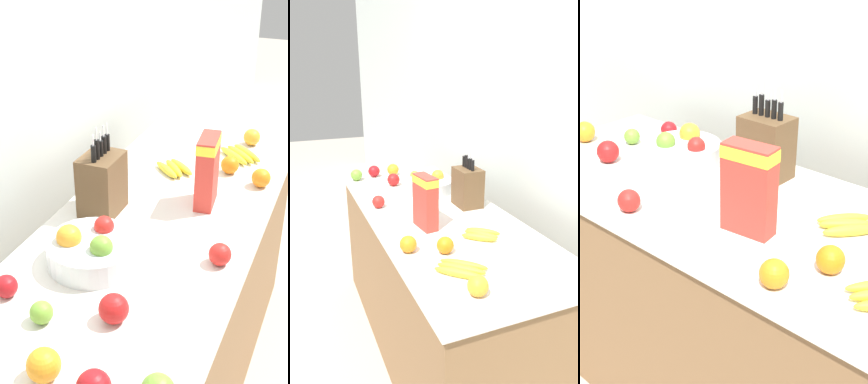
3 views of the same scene
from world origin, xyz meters
The scene contains 18 objects.
ground_plane centered at (0.00, 0.00, 0.00)m, with size 14.00×14.00×0.00m, color #B2A899.
wall_back centered at (0.00, 0.57, 1.30)m, with size 9.00×0.06×2.60m.
counter centered at (0.00, 0.00, 0.43)m, with size 1.81×0.72×0.86m.
knife_block centered at (-0.05, 0.21, 0.97)m, with size 0.17×0.13×0.33m.
cereal_box centered at (0.15, -0.12, 1.01)m, with size 0.16×0.08×0.27m.
fruit_bowl centered at (-0.34, 0.10, 0.91)m, with size 0.29×0.29×0.13m.
banana_bunch_left centered at (0.36, 0.08, 0.88)m, with size 0.18×0.19×0.03m.
banana_bunch_right centered at (0.60, -0.15, 0.88)m, with size 0.21×0.22×0.03m.
apple_rear centered at (-0.81, -0.15, 0.90)m, with size 0.08×0.08×0.08m, color #A31419.
apple_leftmost centered at (-0.64, 0.10, 0.89)m, with size 0.06×0.06×0.06m, color #6B9E33.
apple_near_bananas centered at (-0.20, -0.27, 0.90)m, with size 0.07×0.07×0.07m, color red.
apple_by_knife_block centered at (-0.58, 0.25, 0.90)m, with size 0.07×0.07×0.07m, color #A31419.
apple_middle centered at (-0.77, -0.28, 0.90)m, with size 0.08×0.08×0.08m, color #6B9E33.
apple_rightmost centered at (-0.56, -0.08, 0.90)m, with size 0.08×0.08×0.08m, color red.
orange_mid_right centered at (-0.80, -0.01, 0.90)m, with size 0.08×0.08×0.08m, color orange.
orange_front_left centered at (0.76, -0.16, 0.90)m, with size 0.08×0.08×0.08m, color orange.
orange_near_bowl centered at (0.36, -0.28, 0.90)m, with size 0.08×0.08×0.08m, color orange.
orange_mid_left centered at (0.43, -0.14, 0.90)m, with size 0.08×0.08×0.08m, color orange.
Camera 2 is at (1.74, -0.73, 1.63)m, focal length 35.00 mm.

